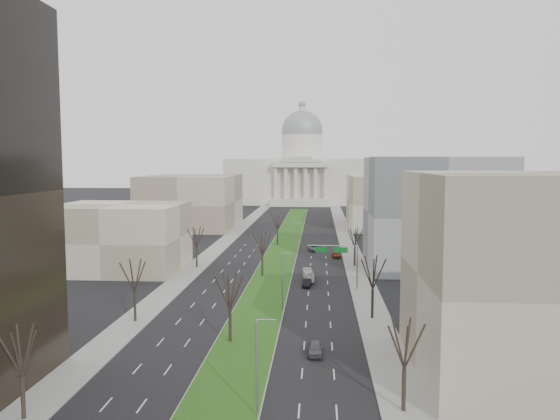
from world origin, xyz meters
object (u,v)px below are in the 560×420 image
at_px(car_grey_near, 315,349).
at_px(car_red, 336,255).
at_px(car_grey_far, 314,248).
at_px(box_van, 308,275).
at_px(car_black, 307,283).

xyz_separation_m(car_grey_near, car_red, (4.61, 66.13, -0.08)).
height_order(car_grey_far, box_van, box_van).
relative_size(car_grey_near, box_van, 0.60).
bearing_deg(box_van, car_grey_near, -93.49).
bearing_deg(car_red, car_black, -106.73).
distance_m(car_grey_near, car_grey_far, 75.37).
bearing_deg(car_grey_far, car_grey_near, -97.01).
xyz_separation_m(car_red, car_grey_far, (-5.42, 9.24, 0.10)).
xyz_separation_m(car_grey_far, box_van, (-0.79, -34.46, 0.26)).
xyz_separation_m(car_grey_near, box_van, (-1.59, 40.91, 0.27)).
bearing_deg(box_van, car_black, -97.46).
relative_size(car_black, car_red, 0.91).
xyz_separation_m(car_black, car_red, (6.37, 30.67, -0.03)).
bearing_deg(car_red, car_grey_far, 115.41).
bearing_deg(car_grey_near, car_black, 90.99).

